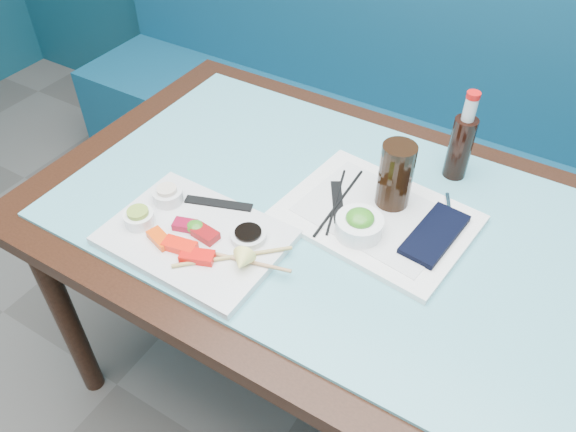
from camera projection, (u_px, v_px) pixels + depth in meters
The scene contains 34 objects.
booth_bench at pixel (433, 157), 2.07m from camera, with size 3.00×0.56×1.17m.
dining_table at pixel (329, 239), 1.35m from camera, with size 1.40×0.90×0.75m.
glass_top at pixel (331, 213), 1.29m from camera, with size 1.22×0.76×0.01m, color #5AAAB5.
sashimi_plate at pixel (196, 237), 1.21m from camera, with size 0.38×0.27×0.02m, color silver.
salmon_left at pixel (160, 239), 1.19m from camera, with size 0.06×0.03×0.02m, color #FB470A.
salmon_mid at pixel (180, 246), 1.17m from camera, with size 0.07×0.03×0.02m, color #FF1C0A.
salmon_right at pixel (197, 256), 1.15m from camera, with size 0.07×0.03×0.02m, color red.
tuna_left at pixel (185, 225), 1.22m from camera, with size 0.05×0.03×0.02m, color maroon.
tuna_right at pixel (205, 234), 1.20m from camera, with size 0.06×0.03×0.02m, color maroon.
seaweed_garnish at pixel (196, 227), 1.21m from camera, with size 0.04×0.04×0.02m, color #347A1C.
ramekin_wasabi at pixel (139, 218), 1.22m from camera, with size 0.07×0.07×0.03m, color white.
wasabi_fill at pixel (138, 212), 1.21m from camera, with size 0.05×0.05×0.01m, color #81A334.
ramekin_ginger at pixel (168, 196), 1.28m from camera, with size 0.07×0.07×0.03m, color silver.
ginger_fill at pixel (167, 190), 1.26m from camera, with size 0.05×0.05×0.01m, color beige.
soy_dish at pixel (248, 236), 1.19m from camera, with size 0.08×0.08×0.02m, color silver.
soy_fill at pixel (248, 232), 1.19m from camera, with size 0.06×0.06×0.01m, color black.
lemon_wedge at pixel (242, 261), 1.12m from camera, with size 0.05×0.05×0.04m, color #FFF478.
chopstick_sleeve at pixel (219, 203), 1.28m from camera, with size 0.16×0.02×0.00m, color black.
wooden_chopstick_a at pixel (233, 257), 1.15m from camera, with size 0.01×0.01×0.25m, color tan.
wooden_chopstick_b at pixel (237, 259), 1.15m from camera, with size 0.01×0.01×0.24m, color tan.
serving_tray at pixel (377, 217), 1.26m from camera, with size 0.41×0.30×0.02m, color white.
paper_placemat at pixel (377, 214), 1.26m from camera, with size 0.33×0.23×0.00m, color silver.
seaweed_bowl at pixel (359, 226), 1.20m from camera, with size 0.10×0.10×0.04m, color white.
seaweed_salad at pixel (360, 218), 1.19m from camera, with size 0.06×0.06×0.03m, color #35861F.
cola_glass at pixel (396, 175), 1.24m from camera, with size 0.08×0.08×0.16m, color black.
navy_pouch at pixel (435, 234), 1.20m from camera, with size 0.08×0.19×0.01m, color black.
fork at pixel (449, 206), 1.27m from camera, with size 0.01×0.01×0.08m, color silver.
black_chopstick_a at pixel (336, 201), 1.29m from camera, with size 0.01×0.01×0.23m, color black.
black_chopstick_b at pixel (339, 202), 1.29m from camera, with size 0.01×0.01×0.26m, color black.
tray_sleeve at pixel (338, 202), 1.29m from camera, with size 0.02×0.15×0.00m, color black.
cola_bottle_body at pixel (460, 148), 1.33m from camera, with size 0.06×0.06×0.16m, color black.
cola_bottle_neck at pixel (470, 109), 1.26m from camera, with size 0.03×0.03×0.06m, color silver.
cola_bottle_cap at pixel (474, 95), 1.24m from camera, with size 0.03×0.03×0.01m, color red.
blue_napkin at pixel (176, 222), 1.26m from camera, with size 0.16×0.16×0.01m, color navy.
Camera 1 is at (0.41, 0.59, 1.63)m, focal length 35.00 mm.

